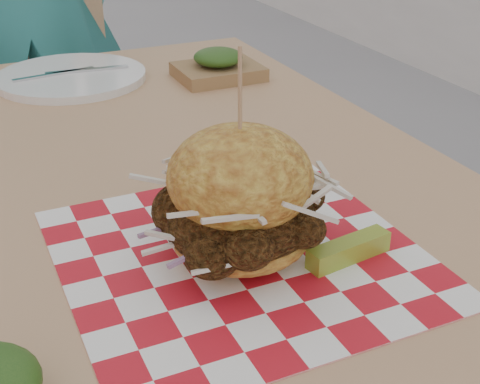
{
  "coord_description": "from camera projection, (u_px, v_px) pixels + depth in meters",
  "views": [
    {
      "loc": [
        -0.48,
        -0.46,
        1.13
      ],
      "look_at": [
        -0.23,
        0.08,
        0.82
      ],
      "focal_mm": 50.0,
      "sensor_mm": 36.0,
      "label": 1
    }
  ],
  "objects": [
    {
      "name": "sandwich",
      "position": [
        240.0,
        203.0,
        0.67
      ],
      "size": [
        0.19,
        0.19,
        0.22
      ],
      "color": "gold",
      "rests_on": "paper_liner"
    },
    {
      "name": "place_setting",
      "position": [
        71.0,
        77.0,
        1.22
      ],
      "size": [
        0.27,
        0.27,
        0.02
      ],
      "color": "white",
      "rests_on": "patio_table"
    },
    {
      "name": "kraft_tray",
      "position": [
        218.0,
        66.0,
        1.22
      ],
      "size": [
        0.15,
        0.12,
        0.06
      ],
      "color": "olive",
      "rests_on": "patio_table"
    },
    {
      "name": "patio_table",
      "position": [
        147.0,
        228.0,
        0.9
      ],
      "size": [
        0.8,
        1.2,
        0.75
      ],
      "color": "tan",
      "rests_on": "ground"
    },
    {
      "name": "pickle_spear",
      "position": [
        349.0,
        250.0,
        0.68
      ],
      "size": [
        0.1,
        0.04,
        0.02
      ],
      "primitive_type": "cube",
      "rotation": [
        0.0,
        0.0,
        0.14
      ],
      "color": "#9AA12E",
      "rests_on": "paper_liner"
    },
    {
      "name": "paper_liner",
      "position": [
        240.0,
        255.0,
        0.7
      ],
      "size": [
        0.36,
        0.36,
        0.0
      ],
      "primitive_type": "cube",
      "color": "red",
      "rests_on": "patio_table"
    },
    {
      "name": "patio_chair",
      "position": [
        34.0,
        102.0,
        1.7
      ],
      "size": [
        0.48,
        0.49,
        0.95
      ],
      "rotation": [
        0.0,
        0.0,
        0.15
      ],
      "color": "tan",
      "rests_on": "ground"
    }
  ]
}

